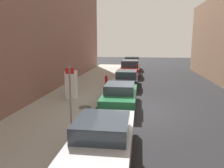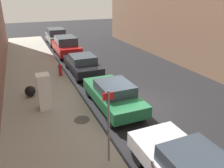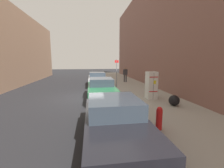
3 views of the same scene
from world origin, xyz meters
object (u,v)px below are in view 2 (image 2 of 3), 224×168
trash_bag (30,91)px  parked_sedan_green (113,94)px  street_sign_post (109,124)px  fire_hydrant (60,70)px  parked_suv_red (66,46)px  parked_suv_gray (56,36)px  parked_sedan_dark (82,64)px  discarded_refrigerator (44,92)px

trash_bag → parked_sedan_green: parked_sedan_green is taller
street_sign_post → fire_hydrant: size_ratio=3.12×
parked_sedan_green → parked_suv_red: size_ratio=0.99×
parked_suv_red → fire_hydrant: bearing=-105.9°
street_sign_post → parked_suv_red: bearing=83.4°
street_sign_post → parked_suv_gray: 20.22m
trash_bag → parked_sedan_dark: size_ratio=0.13×
trash_bag → parked_sedan_green: (3.80, -2.73, 0.30)m
discarded_refrigerator → trash_bag: 1.93m
parked_sedan_dark → parked_suv_gray: (0.00, 10.86, 0.20)m
fire_hydrant → parked_suv_gray: parked_suv_gray is taller
trash_bag → parked_sedan_green: 4.69m
discarded_refrigerator → parked_sedan_green: bearing=-17.5°
fire_hydrant → parked_sedan_dark: 1.69m
fire_hydrant → parked_suv_gray: (1.66, 11.14, 0.34)m
parked_suv_gray → discarded_refrigerator: bearing=-101.6°
trash_bag → parked_sedan_green: size_ratio=0.13×
parked_suv_gray → fire_hydrant: bearing=-98.5°
fire_hydrant → trash_bag: (-2.14, -2.62, -0.13)m
discarded_refrigerator → parked_sedan_green: size_ratio=0.40×
street_sign_post → fire_hydrant: bearing=89.6°
street_sign_post → parked_suv_gray: bearing=85.1°
parked_sedan_dark → parked_suv_gray: bearing=90.0°
parked_suv_red → parked_suv_gray: 5.32m
street_sign_post → parked_sedan_dark: street_sign_post is taller
discarded_refrigerator → fire_hydrant: size_ratio=2.12×
discarded_refrigerator → parked_sedan_dark: discarded_refrigerator is taller
trash_bag → parked_suv_gray: size_ratio=0.13×
discarded_refrigerator → street_sign_post: 4.90m
discarded_refrigerator → parked_sedan_dark: (3.19, 4.64, -0.31)m
parked_sedan_green → parked_suv_gray: parked_suv_gray is taller
discarded_refrigerator → trash_bag: (-0.62, 1.73, -0.59)m
parked_sedan_dark → parked_suv_red: bearing=90.0°
parked_suv_red → trash_bag: bearing=-114.2°
street_sign_post → parked_sedan_green: (1.72, 3.63, -0.87)m
parked_suv_red → street_sign_post: bearing=-96.6°
trash_bag → parked_sedan_dark: 4.80m
discarded_refrigerator → street_sign_post: (1.47, -4.64, 0.58)m
parked_sedan_dark → parked_sedan_green: bearing=-90.0°
fire_hydrant → parked_suv_gray: size_ratio=0.18×
parked_suv_gray → parked_sedan_dark: bearing=-90.0°
parked_sedan_green → parked_suv_red: (0.00, 11.18, 0.16)m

